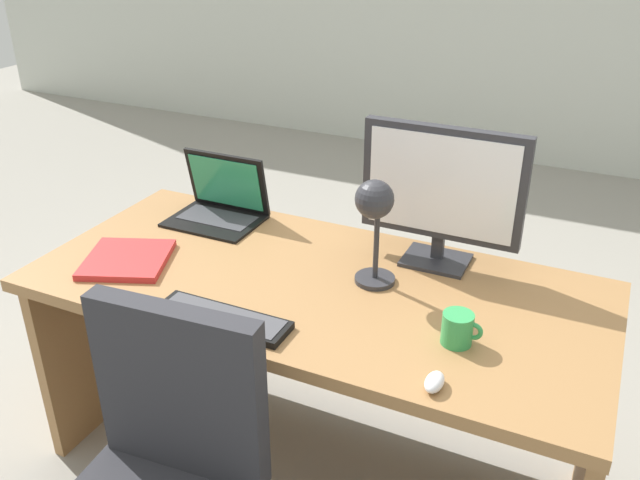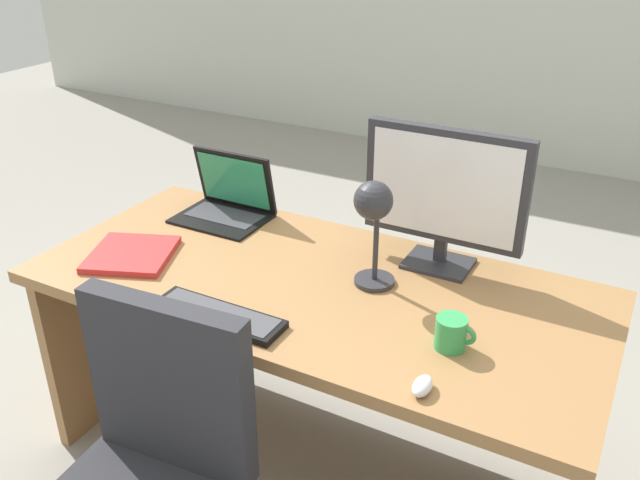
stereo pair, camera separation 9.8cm
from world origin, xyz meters
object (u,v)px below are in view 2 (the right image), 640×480
Objects in this scene: desk_lamp at (374,214)px; book at (132,254)px; keyboard at (218,315)px; monitor at (445,191)px; desk at (321,330)px; coffee_mug at (452,333)px; mouse at (422,386)px; laptop at (229,197)px.

desk_lamp reaches higher than book.
keyboard is 1.16× the size of book.
desk_lamp is at bearing -120.58° from monitor.
desk is 0.55m from coffee_mug.
keyboard is at bearing 177.59° from mouse.
book is 1.04m from coffee_mug.
mouse is 0.20m from coffee_mug.
desk is 0.61m from laptop.
desk is at bearing -24.63° from laptop.
keyboard is at bearing -130.13° from desk_lamp.
desk is 5.43× the size of laptop.
desk_lamp is (-0.30, 0.37, 0.22)m from mouse.
desk is 0.63m from mouse.
mouse is 0.53m from desk_lamp.
desk_lamp is at bearing 1.31° from desk.
keyboard is at bearing -110.91° from desk.
laptop is 2.99× the size of coffee_mug.
desk is 5.22× the size of book.
laptop reaches higher than book.
keyboard is (-0.42, -0.57, -0.24)m from monitor.
keyboard is 0.62m from coffee_mug.
desk_lamp reaches higher than coffee_mug.
monitor reaches higher than laptop.
coffee_mug is at bearing -22.69° from laptop.
book is at bearing -101.38° from laptop.
desk_lamp is (0.16, 0.00, 0.44)m from desk.
monitor reaches higher than desk_lamp.
mouse is at bearing -9.76° from book.
book is (-0.74, -0.19, -0.23)m from desk_lamp.
mouse is at bearing -90.42° from coffee_mug.
desk_lamp is (0.66, -0.22, 0.17)m from laptop.
monitor is at bearing 25.38° from book.
book is at bearing -165.31° from desk_lamp.
mouse reaches higher than desk.
laptop is (-0.50, 0.23, 0.27)m from desk.
desk_lamp is 1.02× the size of book.
monitor reaches higher than keyboard.
laptop is at bearing 161.22° from desk_lamp.
book is (-1.04, 0.18, -0.01)m from mouse.
laptop is 4.08× the size of mouse.
keyboard is 0.51m from desk_lamp.
laptop is at bearing 179.64° from monitor.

